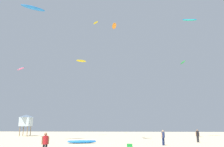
# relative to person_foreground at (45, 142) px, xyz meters

# --- Properties ---
(person_foreground) EXTENTS (0.52, 0.38, 1.67)m
(person_foreground) POSITION_rel_person_foreground_xyz_m (0.00, 0.00, 0.00)
(person_foreground) COLOR black
(person_foreground) RESTS_ON ground
(person_midground) EXTENTS (0.51, 0.37, 1.62)m
(person_midground) POSITION_rel_person_foreground_xyz_m (15.19, 13.77, -0.03)
(person_midground) COLOR #2D2D33
(person_midground) RESTS_ON ground
(person_left) EXTENTS (0.43, 0.40, 1.65)m
(person_left) POSITION_rel_person_foreground_xyz_m (10.11, 9.20, -0.01)
(person_left) COLOR navy
(person_left) RESTS_ON ground
(kite_grounded_near) EXTENTS (3.76, 1.92, 0.46)m
(kite_grounded_near) POSITION_rel_person_foreground_xyz_m (0.53, 11.39, -0.77)
(kite_grounded_near) COLOR blue
(kite_grounded_near) RESTS_ON ground
(lifeguard_tower) EXTENTS (2.30, 2.30, 4.15)m
(lifeguard_tower) POSITION_rel_person_foreground_xyz_m (-13.97, 27.43, 2.08)
(lifeguard_tower) COLOR #8C704C
(lifeguard_tower) RESTS_ON ground
(cooler_box) EXTENTS (0.56, 0.36, 0.32)m
(cooler_box) POSITION_rel_person_foreground_xyz_m (6.36, 7.08, -0.82)
(cooler_box) COLOR green
(cooler_box) RESTS_ON ground
(kite_aloft_0) EXTENTS (0.87, 2.31, 0.54)m
(kite_aloft_0) POSITION_rel_person_foreground_xyz_m (16.04, 22.08, 11.95)
(kite_aloft_0) COLOR green
(kite_aloft_1) EXTENTS (2.79, 0.94, 0.57)m
(kite_aloft_1) POSITION_rel_person_foreground_xyz_m (18.28, 23.83, 20.79)
(kite_aloft_1) COLOR #19B29E
(kite_aloft_2) EXTENTS (1.06, 2.33, 0.37)m
(kite_aloft_2) POSITION_rel_person_foreground_xyz_m (4.27, 15.97, 16.46)
(kite_aloft_2) COLOR orange
(kite_aloft_3) EXTENTS (2.52, 2.40, 0.58)m
(kite_aloft_3) POSITION_rel_person_foreground_xyz_m (-12.88, 21.09, 11.05)
(kite_aloft_3) COLOR #E5598C
(kite_aloft_4) EXTENTS (3.41, 2.88, 0.42)m
(kite_aloft_4) POSITION_rel_person_foreground_xyz_m (-7.45, 12.31, 18.02)
(kite_aloft_4) COLOR blue
(kite_aloft_6) EXTENTS (1.71, 1.91, 0.23)m
(kite_aloft_6) POSITION_rel_person_foreground_xyz_m (-1.44, 34.82, 26.00)
(kite_aloft_6) COLOR yellow
(kite_aloft_7) EXTENTS (2.16, 1.53, 0.48)m
(kite_aloft_7) POSITION_rel_person_foreground_xyz_m (-3.43, 28.25, 14.33)
(kite_aloft_7) COLOR yellow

